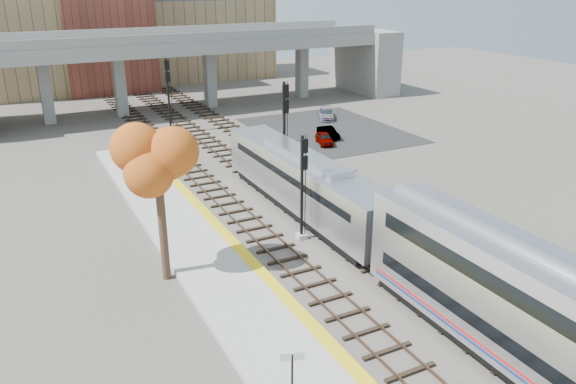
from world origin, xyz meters
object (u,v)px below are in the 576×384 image
signal_mast_mid (285,130)px  car_c (326,114)px  signal_mast_near (302,191)px  locomotive (304,182)px  car_b (328,133)px  signal_mast_far (169,95)px  car_a (324,138)px  tree (157,166)px

signal_mast_mid → car_c: size_ratio=1.95×
signal_mast_near → locomotive: bearing=60.0°
car_b → signal_mast_far: bearing=151.5°
signal_mast_near → car_a: 21.43m
locomotive → car_c: size_ratio=4.76×
car_b → signal_mast_mid: bearing=-130.0°
signal_mast_near → signal_mast_far: (0.00, 28.83, 0.69)m
car_a → car_b: (1.47, 1.74, 0.00)m
signal_mast_mid → car_c: (13.37, 15.99, -3.39)m
car_c → signal_mast_near: bearing=-96.9°
locomotive → signal_mast_near: bearing=-120.0°
signal_mast_far → tree: (-8.85, -29.79, 2.51)m
car_a → tree: bearing=-121.4°
locomotive → signal_mast_near: 4.30m
signal_mast_mid → tree: tree is taller
signal_mast_mid → car_a: bearing=41.8°
tree → signal_mast_far: bearing=73.5°
locomotive → car_b: bearing=54.0°
car_a → car_c: size_ratio=0.82×
signal_mast_near → tree: 9.46m
signal_mast_far → car_c: (17.47, -2.33, -3.28)m
tree → car_c: (26.32, 27.45, -5.80)m
signal_mast_mid → car_c: 21.11m
locomotive → signal_mast_far: bearing=94.8°
car_b → signal_mast_near: bearing=-118.1°
signal_mast_far → car_b: (13.47, -9.52, -3.30)m
signal_mast_far → tree: bearing=-106.5°
car_c → signal_mast_mid: bearing=-103.4°
tree → signal_mast_near: bearing=6.2°
signal_mast_mid → tree: size_ratio=0.90×
locomotive → signal_mast_mid: 7.36m
signal_mast_mid → locomotive: bearing=-106.2°
signal_mast_far → car_a: size_ratio=2.34×
locomotive → car_a: 17.17m
signal_mast_far → car_b: signal_mast_far is taller
tree → car_a: (20.84, 18.53, -5.82)m
signal_mast_near → car_c: signal_mast_near is taller
signal_mast_mid → car_a: 11.13m
signal_mast_near → signal_mast_far: size_ratio=0.87×
signal_mast_far → signal_mast_near: bearing=-90.0°
signal_mast_far → tree: size_ratio=0.88×
signal_mast_near → signal_mast_mid: signal_mast_mid is taller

